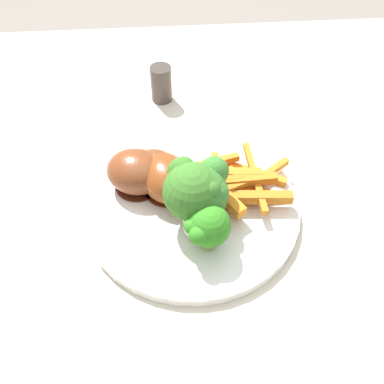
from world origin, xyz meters
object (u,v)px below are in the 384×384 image
object	(u,v)px
dining_table	(206,229)
broccoli_floret_middle	(208,227)
broccoli_floret_back	(199,189)
chicken_drumstick_far	(140,173)
carrot_fries_pile	(231,183)
chicken_drumstick_extra	(164,173)
broccoli_floret_front	(192,189)
chicken_drumstick_near	(167,180)
pepper_shaker	(161,84)
dinner_plate	(192,207)

from	to	relation	value
dining_table	broccoli_floret_middle	bearing A→B (deg)	83.93
broccoli_floret_back	chicken_drumstick_far	size ratio (longest dim) A/B	0.60
carrot_fries_pile	chicken_drumstick_extra	xyz separation A→B (m)	(0.08, -0.02, 0.01)
broccoli_floret_front	chicken_drumstick_near	size ratio (longest dim) A/B	0.63
broccoli_floret_front	broccoli_floret_back	xyz separation A→B (m)	(-0.01, -0.00, -0.01)
dining_table	carrot_fries_pile	xyz separation A→B (m)	(-0.02, 0.03, 0.12)
carrot_fries_pile	chicken_drumstick_extra	bearing A→B (deg)	-11.47
broccoli_floret_middle	broccoli_floret_front	bearing A→B (deg)	-71.87
dining_table	chicken_drumstick_far	xyz separation A→B (m)	(0.08, 0.01, 0.13)
broccoli_floret_front	pepper_shaker	distance (m)	0.24
dinner_plate	broccoli_floret_front	size ratio (longest dim) A/B	3.11
dining_table	broccoli_floret_middle	distance (m)	0.18
dining_table	chicken_drumstick_extra	distance (m)	0.14
dinner_plate	pepper_shaker	bearing A→B (deg)	-82.64
broccoli_floret_middle	broccoli_floret_back	world-z (taller)	broccoli_floret_back
dinner_plate	broccoli_floret_back	xyz separation A→B (m)	(-0.01, 0.02, 0.05)
pepper_shaker	broccoli_floret_front	bearing A→B (deg)	96.38
dining_table	carrot_fries_pile	world-z (taller)	carrot_fries_pile
dining_table	chicken_drumstick_far	size ratio (longest dim) A/B	10.06
chicken_drumstick_far	broccoli_floret_front	bearing A→B (deg)	136.80
broccoli_floret_middle	chicken_drumstick_near	world-z (taller)	broccoli_floret_middle
broccoli_floret_back	chicken_drumstick_extra	bearing A→B (deg)	-53.14
chicken_drumstick_far	broccoli_floret_middle	bearing A→B (deg)	126.98
dining_table	broccoli_floret_back	size ratio (longest dim) A/B	16.69
broccoli_floret_front	dining_table	bearing A→B (deg)	-109.66
chicken_drumstick_extra	dining_table	bearing A→B (deg)	-164.17
dinner_plate	broccoli_floret_front	world-z (taller)	broccoli_floret_front
broccoli_floret_front	carrot_fries_pile	world-z (taller)	broccoli_floret_front
broccoli_floret_back	pepper_shaker	bearing A→B (deg)	-81.67
chicken_drumstick_far	chicken_drumstick_extra	world-z (taller)	chicken_drumstick_far
broccoli_floret_front	broccoli_floret_middle	size ratio (longest dim) A/B	1.38
broccoli_floret_middle	chicken_drumstick_near	size ratio (longest dim) A/B	0.46
carrot_fries_pile	pepper_shaker	xyz separation A→B (m)	(0.07, -0.20, 0.00)
chicken_drumstick_near	pepper_shaker	size ratio (longest dim) A/B	2.33
broccoli_floret_back	dining_table	bearing A→B (deg)	-104.54
broccoli_floret_back	chicken_drumstick_far	xyz separation A→B (m)	(0.06, -0.05, -0.02)
dining_table	pepper_shaker	xyz separation A→B (m)	(0.05, -0.17, 0.12)
broccoli_floret_back	carrot_fries_pile	distance (m)	0.06
broccoli_floret_middle	broccoli_floret_back	distance (m)	0.04
chicken_drumstick_near	chicken_drumstick_far	world-z (taller)	chicken_drumstick_far
carrot_fries_pile	chicken_drumstick_far	distance (m)	0.11
chicken_drumstick_near	broccoli_floret_back	bearing A→B (deg)	133.45
broccoli_floret_back	chicken_drumstick_near	size ratio (longest dim) A/B	0.60
broccoli_floret_back	chicken_drumstick_far	bearing A→B (deg)	-37.42
chicken_drumstick_extra	pepper_shaker	xyz separation A→B (m)	(-0.00, -0.18, -0.01)
dining_table	pepper_shaker	world-z (taller)	pepper_shaker
broccoli_floret_front	broccoli_floret_middle	world-z (taller)	broccoli_floret_front
dining_table	chicken_drumstick_extra	bearing A→B (deg)	15.83
broccoli_floret_back	chicken_drumstick_near	world-z (taller)	broccoli_floret_back
dining_table	chicken_drumstick_extra	world-z (taller)	chicken_drumstick_extra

